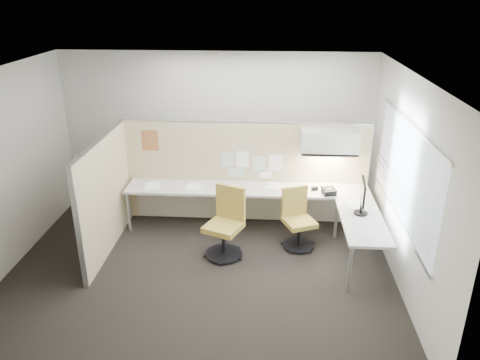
# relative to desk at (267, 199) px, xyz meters

# --- Properties ---
(floor) EXTENTS (5.50, 4.50, 0.01)m
(floor) POSITION_rel_desk_xyz_m (-0.93, -1.13, -0.61)
(floor) COLOR black
(floor) RESTS_ON ground
(ceiling) EXTENTS (5.50, 4.50, 0.01)m
(ceiling) POSITION_rel_desk_xyz_m (-0.93, -1.13, 2.20)
(ceiling) COLOR white
(ceiling) RESTS_ON wall_back
(wall_back) EXTENTS (5.50, 0.02, 2.80)m
(wall_back) POSITION_rel_desk_xyz_m (-0.93, 1.12, 0.80)
(wall_back) COLOR beige
(wall_back) RESTS_ON ground
(wall_front) EXTENTS (5.50, 0.02, 2.80)m
(wall_front) POSITION_rel_desk_xyz_m (-0.93, -3.38, 0.80)
(wall_front) COLOR beige
(wall_front) RESTS_ON ground
(wall_left) EXTENTS (0.02, 4.50, 2.80)m
(wall_left) POSITION_rel_desk_xyz_m (-3.68, -1.13, 0.80)
(wall_left) COLOR beige
(wall_left) RESTS_ON ground
(wall_right) EXTENTS (0.02, 4.50, 2.80)m
(wall_right) POSITION_rel_desk_xyz_m (1.82, -1.13, 0.80)
(wall_right) COLOR beige
(wall_right) RESTS_ON ground
(window_pane) EXTENTS (0.01, 2.80, 1.30)m
(window_pane) POSITION_rel_desk_xyz_m (1.79, -1.13, 0.95)
(window_pane) COLOR #93A0AB
(window_pane) RESTS_ON wall_right
(partition_back) EXTENTS (4.10, 0.06, 1.75)m
(partition_back) POSITION_rel_desk_xyz_m (-0.38, 0.47, 0.27)
(partition_back) COLOR #C8B18A
(partition_back) RESTS_ON floor
(partition_left) EXTENTS (0.06, 2.20, 1.75)m
(partition_left) POSITION_rel_desk_xyz_m (-2.43, -0.63, 0.27)
(partition_left) COLOR #C8B18A
(partition_left) RESTS_ON floor
(desk) EXTENTS (4.00, 2.07, 0.73)m
(desk) POSITION_rel_desk_xyz_m (0.00, 0.00, 0.00)
(desk) COLOR beige
(desk) RESTS_ON floor
(overhead_bin) EXTENTS (0.90, 0.36, 0.38)m
(overhead_bin) POSITION_rel_desk_xyz_m (0.97, 0.26, 0.91)
(overhead_bin) COLOR beige
(overhead_bin) RESTS_ON partition_back
(task_light_strip) EXTENTS (0.60, 0.06, 0.02)m
(task_light_strip) POSITION_rel_desk_xyz_m (0.97, 0.26, 0.70)
(task_light_strip) COLOR #FFEABF
(task_light_strip) RESTS_ON overhead_bin
(pinned_papers) EXTENTS (1.01, 0.00, 0.47)m
(pinned_papers) POSITION_rel_desk_xyz_m (-0.30, 0.44, 0.43)
(pinned_papers) COLOR #8CBF8C
(pinned_papers) RESTS_ON partition_back
(poster) EXTENTS (0.28, 0.00, 0.35)m
(poster) POSITION_rel_desk_xyz_m (-1.98, 0.44, 0.82)
(poster) COLOR orange
(poster) RESTS_ON partition_back
(chair_left) EXTENTS (0.65, 0.66, 1.06)m
(chair_left) POSITION_rel_desk_xyz_m (-0.61, -0.72, -0.11)
(chair_left) COLOR black
(chair_left) RESTS_ON floor
(chair_right) EXTENTS (0.57, 0.59, 0.93)m
(chair_right) POSITION_rel_desk_xyz_m (0.48, -0.39, -0.17)
(chair_right) COLOR black
(chair_right) RESTS_ON floor
(monitor) EXTENTS (0.20, 0.49, 0.51)m
(monitor) POSITION_rel_desk_xyz_m (1.37, -0.70, 0.43)
(monitor) COLOR black
(monitor) RESTS_ON desk
(phone) EXTENTS (0.25, 0.24, 0.12)m
(phone) POSITION_rel_desk_xyz_m (0.98, -0.02, 0.18)
(phone) COLOR black
(phone) RESTS_ON desk
(stapler) EXTENTS (0.15, 0.08, 0.05)m
(stapler) POSITION_rel_desk_xyz_m (0.59, 0.16, 0.15)
(stapler) COLOR black
(stapler) RESTS_ON desk
(tape_dispenser) EXTENTS (0.12, 0.09, 0.06)m
(tape_dispenser) POSITION_rel_desk_xyz_m (0.77, 0.12, 0.16)
(tape_dispenser) COLOR black
(tape_dispenser) RESTS_ON desk
(coat_hook) EXTENTS (0.18, 0.42, 1.28)m
(coat_hook) POSITION_rel_desk_xyz_m (-2.51, -1.35, 0.82)
(coat_hook) COLOR silver
(coat_hook) RESTS_ON partition_left
(paper_stack_0) EXTENTS (0.29, 0.34, 0.03)m
(paper_stack_0) POSITION_rel_desk_xyz_m (-1.91, 0.09, 0.14)
(paper_stack_0) COLOR white
(paper_stack_0) RESTS_ON desk
(paper_stack_1) EXTENTS (0.24, 0.31, 0.02)m
(paper_stack_1) POSITION_rel_desk_xyz_m (-1.22, 0.11, 0.14)
(paper_stack_1) COLOR white
(paper_stack_1) RESTS_ON desk
(paper_stack_2) EXTENTS (0.25, 0.31, 0.04)m
(paper_stack_2) POSITION_rel_desk_xyz_m (-0.58, 0.03, 0.15)
(paper_stack_2) COLOR white
(paper_stack_2) RESTS_ON desk
(paper_stack_3) EXTENTS (0.27, 0.33, 0.02)m
(paper_stack_3) POSITION_rel_desk_xyz_m (0.09, 0.23, 0.14)
(paper_stack_3) COLOR white
(paper_stack_3) RESTS_ON desk
(paper_stack_4) EXTENTS (0.28, 0.34, 0.02)m
(paper_stack_4) POSITION_rel_desk_xyz_m (0.37, 0.07, 0.14)
(paper_stack_4) COLOR white
(paper_stack_4) RESTS_ON desk
(paper_stack_5) EXTENTS (0.29, 0.34, 0.02)m
(paper_stack_5) POSITION_rel_desk_xyz_m (1.32, -0.39, 0.14)
(paper_stack_5) COLOR white
(paper_stack_5) RESTS_ON desk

